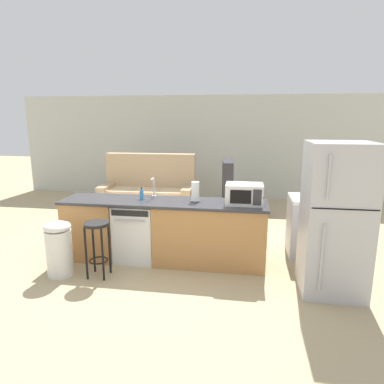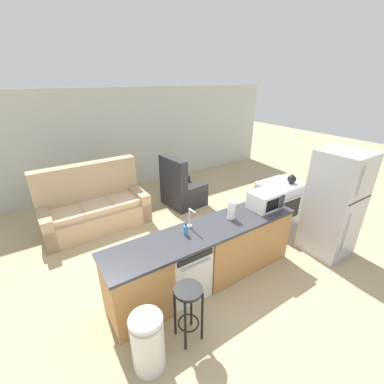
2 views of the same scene
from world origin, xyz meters
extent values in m
plane|color=tan|center=(0.00, 0.00, 0.00)|extent=(24.00, 24.00, 0.00)
cube|color=beige|center=(0.30, 4.20, 1.30)|extent=(10.00, 0.06, 2.60)
cube|color=#B77F47|center=(-0.93, 0.00, 0.43)|extent=(0.75, 0.62, 0.86)
cube|color=#B77F47|center=(0.83, 0.00, 0.43)|extent=(1.55, 0.62, 0.86)
cube|color=#333338|center=(0.15, 0.00, 0.88)|extent=(2.94, 0.66, 0.04)
cube|color=#49331C|center=(0.15, 0.00, 0.04)|extent=(2.86, 0.56, 0.08)
cube|color=white|center=(-0.25, 0.00, 0.42)|extent=(0.58, 0.58, 0.84)
cube|color=black|center=(-0.25, -0.30, 0.78)|extent=(0.52, 0.01, 0.08)
cylinder|color=#B2B2B7|center=(-0.25, -0.31, 0.68)|extent=(0.44, 0.02, 0.02)
cube|color=#B7B7BC|center=(2.35, 0.55, 0.42)|extent=(0.76, 0.64, 0.85)
cube|color=black|center=(2.35, 0.22, 0.47)|extent=(0.53, 0.01, 0.43)
cylinder|color=silver|center=(2.35, 0.20, 0.70)|extent=(0.61, 0.03, 0.03)
cube|color=white|center=(2.35, 0.55, 0.88)|extent=(0.76, 0.64, 0.05)
torus|color=black|center=(2.18, 0.42, 0.89)|extent=(0.16, 0.16, 0.01)
torus|color=black|center=(2.52, 0.42, 0.89)|extent=(0.16, 0.16, 0.01)
torus|color=black|center=(2.18, 0.68, 0.89)|extent=(0.16, 0.16, 0.01)
torus|color=black|center=(2.52, 0.68, 0.89)|extent=(0.16, 0.16, 0.01)
cube|color=#B7B7BC|center=(2.35, -0.55, 0.90)|extent=(0.72, 0.70, 1.80)
cylinder|color=#B2B2B7|center=(2.15, -0.92, 1.45)|extent=(0.02, 0.02, 0.48)
cylinder|color=#B2B2B7|center=(2.15, -0.92, 0.56)|extent=(0.02, 0.02, 0.78)
cube|color=black|center=(2.35, -0.90, 1.11)|extent=(0.68, 0.01, 0.01)
cube|color=white|center=(1.29, 0.00, 1.04)|extent=(0.50, 0.36, 0.28)
cube|color=black|center=(1.24, -0.18, 1.04)|extent=(0.27, 0.01, 0.18)
cube|color=#2D2D33|center=(1.46, -0.18, 1.04)|extent=(0.11, 0.01, 0.21)
cylinder|color=silver|center=(-0.03, 0.18, 0.92)|extent=(0.07, 0.07, 0.03)
cylinder|color=silver|center=(-0.03, 0.18, 1.06)|extent=(0.02, 0.02, 0.26)
cylinder|color=silver|center=(-0.03, 0.11, 1.19)|extent=(0.02, 0.14, 0.02)
cylinder|color=#4C4C51|center=(0.61, 0.04, 0.91)|extent=(0.14, 0.14, 0.01)
cylinder|color=white|center=(0.61, 0.04, 1.05)|extent=(0.11, 0.11, 0.27)
cylinder|color=#338CCC|center=(-0.18, 0.04, 0.97)|extent=(0.06, 0.06, 0.14)
cylinder|color=black|center=(-0.18, 0.04, 1.06)|extent=(0.02, 0.02, 0.04)
sphere|color=black|center=(2.52, 0.42, 0.99)|extent=(0.17, 0.17, 0.17)
sphere|color=black|center=(2.52, 0.42, 1.08)|extent=(0.03, 0.03, 0.03)
cone|color=black|center=(2.60, 0.42, 1.00)|extent=(0.08, 0.04, 0.06)
cylinder|color=black|center=(-0.58, -0.64, 0.72)|extent=(0.32, 0.32, 0.04)
cylinder|color=black|center=(-0.69, -0.75, 0.35)|extent=(0.03, 0.03, 0.70)
cylinder|color=black|center=(-0.47, -0.75, 0.35)|extent=(0.03, 0.03, 0.70)
cylinder|color=black|center=(-0.69, -0.53, 0.35)|extent=(0.03, 0.03, 0.70)
cylinder|color=black|center=(-0.47, -0.53, 0.35)|extent=(0.03, 0.03, 0.70)
torus|color=black|center=(-0.58, -0.64, 0.22)|extent=(0.25, 0.25, 0.02)
cylinder|color=white|center=(-1.10, -0.68, 0.31)|extent=(0.34, 0.34, 0.62)
ellipsoid|color=white|center=(-1.10, -0.68, 0.67)|extent=(0.35, 0.35, 0.14)
cube|color=tan|center=(-0.80, 2.43, 0.21)|extent=(2.02, 0.94, 0.42)
cube|color=tan|center=(-0.80, 2.76, 0.64)|extent=(2.00, 0.28, 1.27)
cube|color=tan|center=(-1.70, 2.41, 0.31)|extent=(0.22, 0.90, 0.62)
cube|color=tan|center=(0.10, 2.45, 0.31)|extent=(0.22, 0.90, 0.62)
cube|color=beige|center=(-1.35, 2.37, 0.48)|extent=(0.57, 0.64, 0.12)
cube|color=beige|center=(-0.80, 2.38, 0.48)|extent=(0.57, 0.64, 0.12)
cube|color=beige|center=(-0.25, 2.39, 0.48)|extent=(0.57, 0.64, 0.12)
cube|color=#2D2D33|center=(1.23, 2.37, 0.20)|extent=(0.87, 0.92, 0.40)
cube|color=#2D2D33|center=(0.93, 2.34, 0.60)|extent=(0.27, 0.86, 1.20)
cube|color=#2D2D33|center=(1.26, 2.02, 0.28)|extent=(0.81, 0.23, 0.55)
cube|color=#2D2D33|center=(1.20, 2.71, 0.28)|extent=(0.81, 0.23, 0.55)
camera|label=1|loc=(1.29, -4.60, 2.07)|focal=32.00mm
camera|label=2|loc=(-1.70, -2.40, 2.82)|focal=24.00mm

